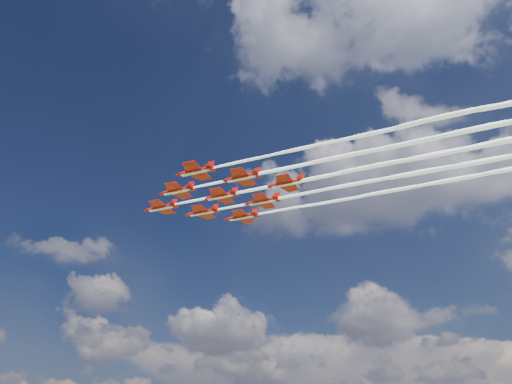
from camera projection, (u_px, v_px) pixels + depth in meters
jet_lead at (382, 165)px, 122.08m from camera, size 132.69×14.66×2.80m
jet_row2_port at (418, 141)px, 112.99m from camera, size 132.69×14.66×2.80m
jet_row2_starb at (425, 171)px, 124.86m from camera, size 132.69×14.66×2.80m
jet_row3_port at (462, 114)px, 103.89m from camera, size 132.69×14.66×2.80m
jet_row3_centre at (464, 149)px, 115.77m from camera, size 132.69×14.66×2.80m
jet_row3_starb at (466, 178)px, 127.65m from camera, size 132.69×14.66×2.80m
jet_row4_port at (510, 123)px, 106.67m from camera, size 132.69×14.66×2.80m
jet_row4_starb at (507, 156)px, 118.55m from camera, size 132.69×14.66×2.80m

